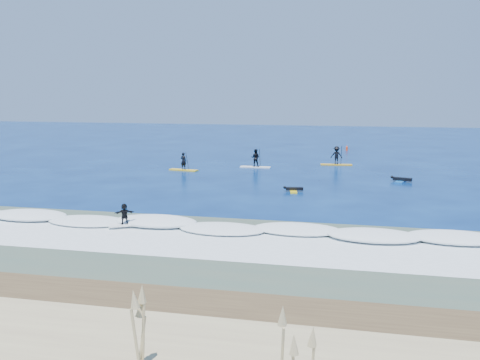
% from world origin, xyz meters
% --- Properties ---
extents(ground, '(160.00, 160.00, 0.00)m').
position_xyz_m(ground, '(0.00, 0.00, 0.00)').
color(ground, '#03194A').
rests_on(ground, ground).
extents(wet_sand_strip, '(90.00, 5.00, 0.08)m').
position_xyz_m(wet_sand_strip, '(0.00, -21.50, 0.00)').
color(wet_sand_strip, '#43321F').
rests_on(wet_sand_strip, ground).
extents(shallow_water, '(90.00, 13.00, 0.01)m').
position_xyz_m(shallow_water, '(0.00, -14.00, 0.01)').
color(shallow_water, '#3D5444').
rests_on(shallow_water, ground).
extents(breaking_wave, '(40.00, 6.00, 0.30)m').
position_xyz_m(breaking_wave, '(0.00, -10.00, 0.00)').
color(breaking_wave, white).
rests_on(breaking_wave, ground).
extents(whitewater, '(34.00, 5.00, 0.02)m').
position_xyz_m(whitewater, '(0.00, -13.00, 0.00)').
color(whitewater, silver).
rests_on(whitewater, ground).
extents(dune_grass, '(40.00, 4.00, 1.70)m').
position_xyz_m(dune_grass, '(0.00, -27.00, 1.85)').
color(dune_grass, tan).
rests_on(dune_grass, dune).
extents(sup_paddler_left, '(2.93, 1.21, 2.00)m').
position_xyz_m(sup_paddler_left, '(-8.17, 10.41, 0.62)').
color(sup_paddler_left, yellow).
rests_on(sup_paddler_left, ground).
extents(sup_paddler_center, '(3.05, 0.81, 2.13)m').
position_xyz_m(sup_paddler_center, '(-1.84, 13.84, 0.80)').
color(sup_paddler_center, white).
rests_on(sup_paddler_center, ground).
extents(sup_paddler_right, '(3.26, 1.11, 2.24)m').
position_xyz_m(sup_paddler_right, '(5.92, 17.37, 0.87)').
color(sup_paddler_right, gold).
rests_on(sup_paddler_right, ground).
extents(prone_paddler_near, '(1.51, 1.96, 0.40)m').
position_xyz_m(prone_paddler_near, '(3.38, 1.97, 0.14)').
color(prone_paddler_near, yellow).
rests_on(prone_paddler_near, ground).
extents(prone_paddler_far, '(1.75, 2.30, 0.47)m').
position_xyz_m(prone_paddler_far, '(11.68, 8.29, 0.16)').
color(prone_paddler_far, '#165DAC').
rests_on(prone_paddler_far, ground).
extents(wave_surfer, '(1.76, 1.25, 1.26)m').
position_xyz_m(wave_surfer, '(-4.39, -11.07, 0.73)').
color(wave_surfer, white).
rests_on(wave_surfer, breaking_wave).
extents(marker_buoy, '(0.29, 0.29, 0.70)m').
position_xyz_m(marker_buoy, '(6.64, 31.25, 0.30)').
color(marker_buoy, '#F63F15').
rests_on(marker_buoy, ground).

